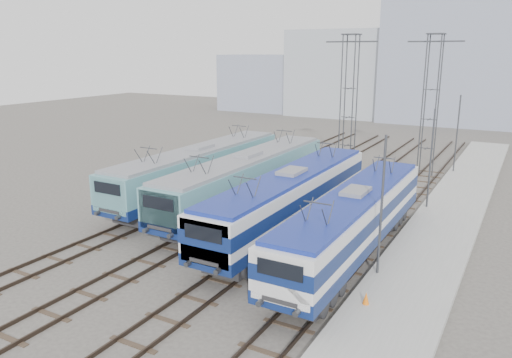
% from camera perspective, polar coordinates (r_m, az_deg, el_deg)
% --- Properties ---
extents(ground, '(160.00, 160.00, 0.00)m').
position_cam_1_polar(ground, '(26.87, -5.73, -8.97)').
color(ground, '#514C47').
extents(platform, '(4.00, 70.00, 0.30)m').
position_cam_1_polar(platform, '(30.29, 19.73, -6.71)').
color(platform, '#9E9E99').
rests_on(platform, ground).
extents(locomotive_far_left, '(2.92, 18.44, 3.47)m').
position_cam_1_polar(locomotive_far_left, '(36.79, -6.57, 1.22)').
color(locomotive_far_left, navy).
rests_on(locomotive_far_left, ground).
extents(locomotive_center_left, '(2.94, 18.60, 3.50)m').
position_cam_1_polar(locomotive_center_left, '(33.75, -1.13, 0.14)').
color(locomotive_center_left, navy).
rests_on(locomotive_center_left, ground).
extents(locomotive_center_right, '(2.86, 18.09, 3.40)m').
position_cam_1_polar(locomotive_center_right, '(29.52, 3.90, -1.99)').
color(locomotive_center_right, navy).
rests_on(locomotive_center_right, ground).
extents(locomotive_far_right, '(2.75, 17.41, 3.27)m').
position_cam_1_polar(locomotive_far_right, '(26.35, 11.07, -4.46)').
color(locomotive_far_right, navy).
rests_on(locomotive_far_right, ground).
extents(catenary_tower_west, '(4.50, 1.20, 12.00)m').
position_cam_1_polar(catenary_tower_west, '(44.66, 10.55, 9.05)').
color(catenary_tower_west, '#3F4247').
rests_on(catenary_tower_west, ground).
extents(catenary_tower_east, '(4.50, 1.20, 12.00)m').
position_cam_1_polar(catenary_tower_east, '(44.99, 19.33, 8.53)').
color(catenary_tower_east, '#3F4247').
rests_on(catenary_tower_east, ground).
extents(mast_front, '(0.12, 0.12, 7.00)m').
position_cam_1_polar(mast_front, '(23.93, 14.14, -3.37)').
color(mast_front, '#3F4247').
rests_on(mast_front, ground).
extents(mast_mid, '(0.12, 0.12, 7.00)m').
position_cam_1_polar(mast_mid, '(35.32, 19.33, 1.95)').
color(mast_mid, '#3F4247').
rests_on(mast_mid, ground).
extents(mast_rear, '(0.12, 0.12, 7.00)m').
position_cam_1_polar(mast_rear, '(47.02, 21.97, 4.65)').
color(mast_rear, '#3F4247').
rests_on(mast_rear, ground).
extents(safety_cone, '(0.28, 0.28, 0.54)m').
position_cam_1_polar(safety_cone, '(22.01, 12.46, -13.15)').
color(safety_cone, orange).
rests_on(safety_cone, platform).
extents(building_west, '(18.00, 12.00, 14.00)m').
position_cam_1_polar(building_west, '(86.94, 10.39, 11.79)').
color(building_west, '#9EA6B0').
rests_on(building_west, ground).
extents(building_center, '(22.00, 14.00, 18.00)m').
position_cam_1_polar(building_center, '(82.79, 22.58, 12.21)').
color(building_center, '#8990A7').
rests_on(building_center, ground).
extents(building_far_west, '(14.00, 10.00, 10.00)m').
position_cam_1_polar(building_far_west, '(93.47, 0.86, 10.96)').
color(building_far_west, '#8990A7').
rests_on(building_far_west, ground).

